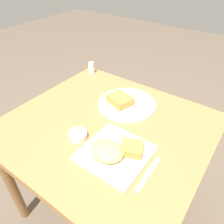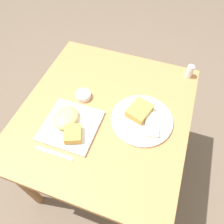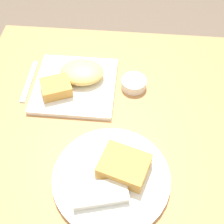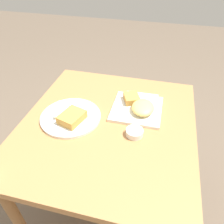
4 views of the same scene
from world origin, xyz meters
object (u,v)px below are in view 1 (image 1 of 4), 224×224
at_px(salt_shaker, 91,68).
at_px(butter_knife, 148,174).
at_px(plate_square_near, 114,151).
at_px(plate_oval_far, 126,102).
at_px(sauce_ramekin, 78,135).

bearing_deg(salt_shaker, butter_knife, -35.83).
height_order(plate_square_near, plate_oval_far, plate_square_near).
relative_size(sauce_ramekin, butter_knife, 0.44).
xyz_separation_m(plate_oval_far, salt_shaker, (-0.38, 0.17, 0.02)).
height_order(plate_square_near, sauce_ramekin, plate_square_near).
bearing_deg(plate_square_near, salt_shaker, 137.15).
xyz_separation_m(sauce_ramekin, butter_knife, (0.34, 0.01, -0.01)).
height_order(plate_oval_far, sauce_ramekin, plate_oval_far).
distance_m(plate_oval_far, salt_shaker, 0.41).
distance_m(plate_square_near, plate_oval_far, 0.35).
xyz_separation_m(plate_oval_far, sauce_ramekin, (-0.04, -0.33, 0.00)).
relative_size(plate_oval_far, salt_shaker, 4.16).
relative_size(plate_square_near, plate_oval_far, 0.85).
height_order(plate_oval_far, salt_shaker, salt_shaker).
distance_m(plate_square_near, salt_shaker, 0.72).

